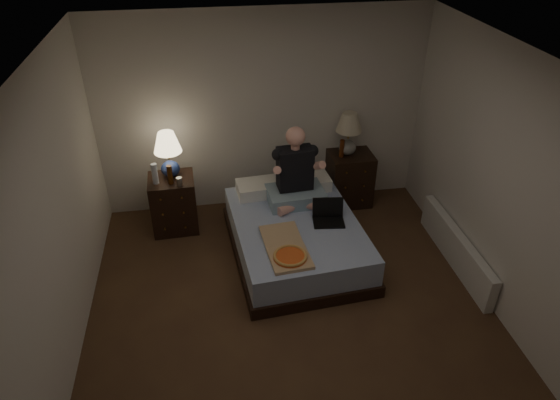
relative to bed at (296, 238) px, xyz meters
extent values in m
cube|color=brown|center=(-0.21, -1.05, -0.22)|extent=(4.00, 4.50, 0.00)
cube|color=white|center=(-0.21, -1.05, 2.28)|extent=(4.00, 4.50, 0.00)
cube|color=beige|center=(-0.21, 1.20, 1.03)|extent=(4.00, 0.00, 2.50)
cube|color=beige|center=(-2.21, -1.05, 1.03)|extent=(0.00, 4.50, 2.50)
cube|color=beige|center=(1.79, -1.05, 1.03)|extent=(0.00, 4.50, 2.50)
cube|color=#6180C2|center=(0.00, 0.00, 0.00)|extent=(1.48, 1.89, 0.45)
cube|color=black|center=(-1.37, 0.75, 0.12)|extent=(0.55, 0.50, 0.69)
cube|color=black|center=(0.89, 1.00, 0.13)|extent=(0.56, 0.51, 0.71)
cylinder|color=white|center=(-1.53, 0.67, 0.59)|extent=(0.07, 0.07, 0.25)
cylinder|color=#A9AAA5|center=(-1.26, 0.58, 0.52)|extent=(0.07, 0.07, 0.10)
cylinder|color=#50280B|center=(-1.36, 0.64, 0.58)|extent=(0.06, 0.06, 0.23)
cylinder|color=#50220B|center=(0.75, 0.94, 0.60)|extent=(0.06, 0.06, 0.23)
cube|color=silver|center=(1.72, -0.44, -0.02)|extent=(0.10, 1.60, 0.40)
camera|label=1|loc=(-0.89, -4.44, 3.42)|focal=32.00mm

